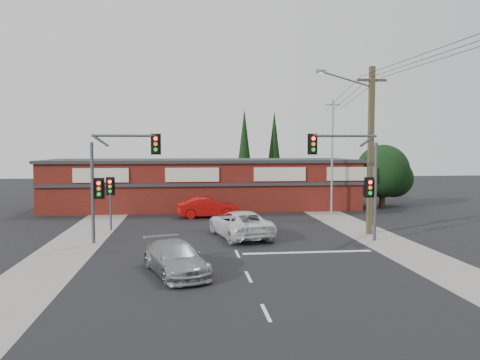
{
  "coord_description": "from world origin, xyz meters",
  "views": [
    {
      "loc": [
        -2.44,
        -23.88,
        5.16
      ],
      "look_at": [
        0.64,
        3.0,
        3.33
      ],
      "focal_mm": 35.0,
      "sensor_mm": 36.0,
      "label": 1
    }
  ],
  "objects": [
    {
      "name": "traffic_mast_right",
      "position": [
        6.86,
        1.0,
        3.95
      ],
      "size": [
        3.96,
        0.27,
        5.97
      ],
      "color": "#47494C",
      "rests_on": "ground"
    },
    {
      "name": "white_suv",
      "position": [
        0.63,
        2.94,
        0.78
      ],
      "size": [
        3.72,
        6.02,
        1.56
      ],
      "primitive_type": "imported",
      "rotation": [
        0.0,
        0.0,
        3.36
      ],
      "color": "silver",
      "rests_on": "ground"
    },
    {
      "name": "verge_right",
      "position": [
        8.5,
        5.0,
        0.01
      ],
      "size": [
        3.0,
        70.0,
        0.02
      ],
      "primitive_type": "cube",
      "color": "gray",
      "rests_on": "ground"
    },
    {
      "name": "red_sedan",
      "position": [
        -0.87,
        10.94,
        0.75
      ],
      "size": [
        4.73,
        2.13,
        1.5
      ],
      "primitive_type": "imported",
      "rotation": [
        0.0,
        0.0,
        1.69
      ],
      "color": "#B60D0B",
      "rests_on": "ground"
    },
    {
      "name": "ground",
      "position": [
        0.0,
        0.0,
        0.0
      ],
      "size": [
        120.0,
        120.0,
        0.0
      ],
      "primitive_type": "plane",
      "color": "black",
      "rests_on": "ground"
    },
    {
      "name": "traffic_mast_left",
      "position": [
        -6.43,
        2.0,
        3.93
      ],
      "size": [
        3.77,
        0.27,
        5.97
      ],
      "color": "#47494C",
      "rests_on": "ground"
    },
    {
      "name": "shop_building",
      "position": [
        -0.99,
        16.99,
        2.13
      ],
      "size": [
        27.3,
        8.4,
        4.22
      ],
      "color": "#531610",
      "rests_on": "ground"
    },
    {
      "name": "steel_pole",
      "position": [
        9.0,
        12.0,
        4.7
      ],
      "size": [
        1.2,
        0.16,
        9.0
      ],
      "color": "gray",
      "rests_on": "ground"
    },
    {
      "name": "stop_line",
      "position": [
        3.5,
        -1.5,
        0.01
      ],
      "size": [
        6.5,
        0.35,
        0.01
      ],
      "primitive_type": "cube",
      "color": "silver",
      "rests_on": "ground"
    },
    {
      "name": "conifer_near",
      "position": [
        3.5,
        24.0,
        5.48
      ],
      "size": [
        1.8,
        1.8,
        9.25
      ],
      "color": "#2D2116",
      "rests_on": "ground"
    },
    {
      "name": "conifer_far",
      "position": [
        7.0,
        26.0,
        5.48
      ],
      "size": [
        1.8,
        1.8,
        9.25
      ],
      "color": "#2D2116",
      "rests_on": "ground"
    },
    {
      "name": "power_lines",
      "position": [
        8.47,
        -2.47,
        9.04
      ],
      "size": [
        2.01,
        29.0,
        1.22
      ],
      "color": "black",
      "rests_on": "ground"
    },
    {
      "name": "road_strip",
      "position": [
        0.0,
        5.0,
        0.01
      ],
      "size": [
        14.0,
        70.0,
        0.01
      ],
      "primitive_type": "cube",
      "color": "black",
      "rests_on": "ground"
    },
    {
      "name": "tree_cluster",
      "position": [
        14.69,
        15.44,
        2.9
      ],
      "size": [
        5.9,
        5.1,
        5.5
      ],
      "color": "#2D2116",
      "rests_on": "ground"
    },
    {
      "name": "pedestal_signal",
      "position": [
        -7.2,
        6.01,
        2.41
      ],
      "size": [
        0.55,
        0.27,
        3.38
      ],
      "color": "#47494C",
      "rests_on": "ground"
    },
    {
      "name": "silver_suv",
      "position": [
        -2.92,
        -4.79,
        0.66
      ],
      "size": [
        3.23,
        4.93,
        1.33
      ],
      "primitive_type": "imported",
      "rotation": [
        0.0,
        0.0,
        0.33
      ],
      "color": "#979A9C",
      "rests_on": "ground"
    },
    {
      "name": "lane_dashes",
      "position": [
        0.0,
        2.71,
        0.01
      ],
      "size": [
        0.12,
        43.02,
        0.01
      ],
      "color": "silver",
      "rests_on": "ground"
    },
    {
      "name": "utility_pole",
      "position": [
        8.36,
        2.99,
        5.4
      ],
      "size": [
        4.38,
        0.59,
        10.0
      ],
      "color": "#4C452A",
      "rests_on": "ground"
    },
    {
      "name": "verge_left",
      "position": [
        -8.5,
        5.0,
        0.01
      ],
      "size": [
        3.0,
        70.0,
        0.02
      ],
      "primitive_type": "cube",
      "color": "gray",
      "rests_on": "ground"
    }
  ]
}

